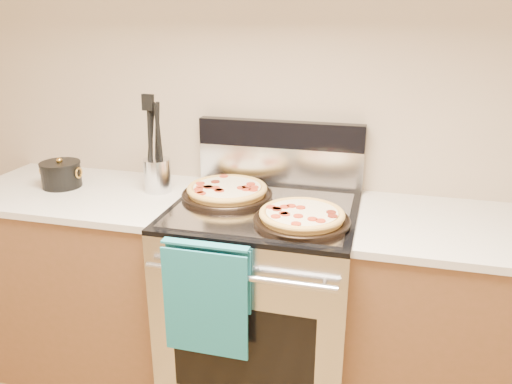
% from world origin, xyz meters
% --- Properties ---
extents(wall_back, '(4.00, 0.00, 4.00)m').
position_xyz_m(wall_back, '(0.00, 2.00, 1.35)').
color(wall_back, tan).
rests_on(wall_back, ground).
extents(range_body, '(0.76, 0.68, 0.90)m').
position_xyz_m(range_body, '(0.00, 1.65, 0.45)').
color(range_body, '#B7B7BC').
rests_on(range_body, ground).
extents(oven_window, '(0.56, 0.01, 0.40)m').
position_xyz_m(oven_window, '(0.00, 1.31, 0.45)').
color(oven_window, black).
rests_on(oven_window, range_body).
extents(cooktop, '(0.76, 0.68, 0.02)m').
position_xyz_m(cooktop, '(0.00, 1.65, 0.91)').
color(cooktop, black).
rests_on(cooktop, range_body).
extents(backsplash_lower, '(0.76, 0.06, 0.18)m').
position_xyz_m(backsplash_lower, '(0.00, 1.96, 1.01)').
color(backsplash_lower, silver).
rests_on(backsplash_lower, cooktop).
extents(backsplash_upper, '(0.76, 0.06, 0.12)m').
position_xyz_m(backsplash_upper, '(0.00, 1.96, 1.16)').
color(backsplash_upper, black).
rests_on(backsplash_upper, backsplash_lower).
extents(oven_handle, '(0.70, 0.03, 0.03)m').
position_xyz_m(oven_handle, '(0.00, 1.27, 0.80)').
color(oven_handle, silver).
rests_on(oven_handle, range_body).
extents(dish_towel, '(0.32, 0.05, 0.42)m').
position_xyz_m(dish_towel, '(-0.12, 1.27, 0.70)').
color(dish_towel, '#197E81').
rests_on(dish_towel, oven_handle).
extents(foil_sheet, '(0.70, 0.55, 0.01)m').
position_xyz_m(foil_sheet, '(0.00, 1.62, 0.92)').
color(foil_sheet, gray).
rests_on(foil_sheet, cooktop).
extents(cabinet_left, '(1.00, 0.62, 0.88)m').
position_xyz_m(cabinet_left, '(-0.88, 1.68, 0.44)').
color(cabinet_left, brown).
rests_on(cabinet_left, ground).
extents(countertop_left, '(1.02, 0.64, 0.03)m').
position_xyz_m(countertop_left, '(-0.88, 1.68, 0.90)').
color(countertop_left, beige).
rests_on(countertop_left, cabinet_left).
extents(cabinet_right, '(1.00, 0.62, 0.88)m').
position_xyz_m(cabinet_right, '(0.88, 1.68, 0.44)').
color(cabinet_right, brown).
rests_on(cabinet_right, ground).
extents(countertop_right, '(1.02, 0.64, 0.03)m').
position_xyz_m(countertop_right, '(0.88, 1.68, 0.90)').
color(countertop_right, beige).
rests_on(countertop_right, cabinet_right).
extents(pepperoni_pizza_back, '(0.47, 0.47, 0.05)m').
position_xyz_m(pepperoni_pizza_back, '(-0.18, 1.72, 0.95)').
color(pepperoni_pizza_back, '#C08B3A').
rests_on(pepperoni_pizza_back, foil_sheet).
extents(pepperoni_pizza_front, '(0.40, 0.40, 0.05)m').
position_xyz_m(pepperoni_pizza_front, '(0.18, 1.52, 0.95)').
color(pepperoni_pizza_front, '#C08B3A').
rests_on(pepperoni_pizza_front, foil_sheet).
extents(utensil_crock, '(0.13, 0.13, 0.15)m').
position_xyz_m(utensil_crock, '(-0.52, 1.76, 0.99)').
color(utensil_crock, silver).
rests_on(utensil_crock, countertop_left).
extents(saucepan, '(0.18, 0.18, 0.11)m').
position_xyz_m(saucepan, '(-0.98, 1.70, 0.96)').
color(saucepan, black).
rests_on(saucepan, countertop_left).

